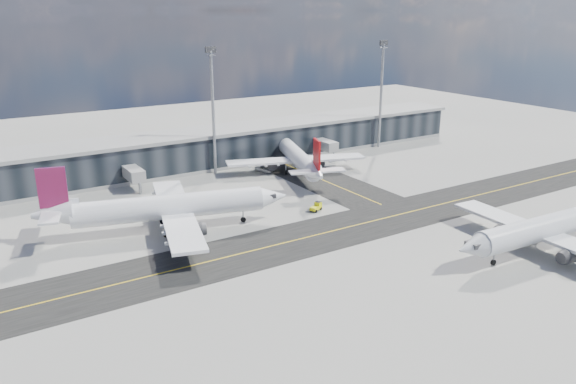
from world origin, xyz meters
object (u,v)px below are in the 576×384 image
object	(u,v)px
airliner_af	(166,207)
baggage_tug	(317,207)
airliner_redtail	(298,158)
airliner_near	(551,226)
service_van	(264,169)

from	to	relation	value
airliner_af	baggage_tug	distance (m)	28.49
airliner_af	airliner_redtail	bearing A→B (deg)	130.00
baggage_tug	airliner_af	bearing A→B (deg)	-123.63
airliner_af	airliner_near	bearing A→B (deg)	65.59
service_van	airliner_af	bearing A→B (deg)	-158.37
airliner_af	baggage_tug	bearing A→B (deg)	93.79
airliner_af	service_van	xyz separation A→B (m)	(32.85, 23.46, -3.53)
airliner_redtail	service_van	size ratio (longest dim) A/B	7.73
baggage_tug	service_van	world-z (taller)	baggage_tug
airliner_redtail	baggage_tug	xyz separation A→B (m)	(-10.99, -23.58, -2.98)
airliner_af	baggage_tug	xyz separation A→B (m)	(27.75, -5.48, -3.39)
airliner_af	airliner_near	world-z (taller)	airliner_af
airliner_redtail	airliner_af	bearing A→B (deg)	-136.24
baggage_tug	airliner_near	bearing A→B (deg)	8.87
airliner_af	airliner_redtail	xyz separation A→B (m)	(38.73, 18.10, -0.42)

